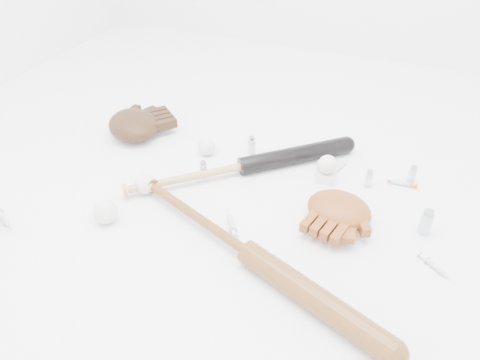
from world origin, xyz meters
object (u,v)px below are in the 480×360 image
at_px(bat_dark, 243,166).
at_px(pedestal, 326,176).
at_px(glove_dark, 133,125).
at_px(bat_wood, 249,253).

xyz_separation_m(bat_dark, pedestal, (0.30, 0.08, -0.02)).
bearing_deg(glove_dark, bat_dark, 30.84).
height_order(glove_dark, pedestal, glove_dark).
distance_m(bat_dark, bat_wood, 0.45).
bearing_deg(bat_dark, bat_wood, -107.95).
relative_size(bat_dark, bat_wood, 0.93).
distance_m(bat_wood, glove_dark, 0.87).
height_order(bat_dark, pedestal, bat_dark).
distance_m(bat_dark, pedestal, 0.31).
bearing_deg(bat_dark, pedestal, -28.05).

